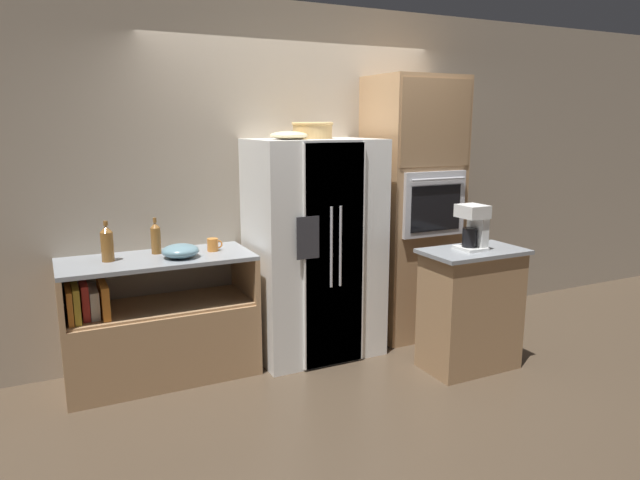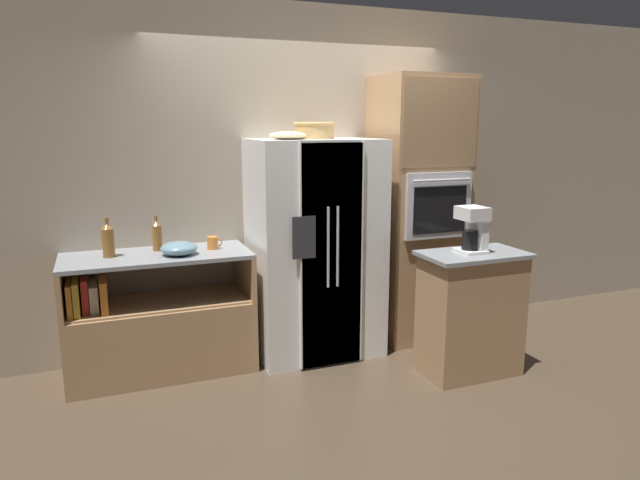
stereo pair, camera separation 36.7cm
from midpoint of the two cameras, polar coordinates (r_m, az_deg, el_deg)
The scene contains 13 objects.
ground_plane at distance 4.80m, azimuth 2.08°, elevation -11.13°, with size 20.00×20.00×0.00m, color #4C3D2D.
wall_back at distance 4.83m, azimuth 0.20°, elevation 6.24°, with size 12.00×0.06×2.80m.
counter_left at distance 4.45m, azimuth -13.58°, elevation -8.69°, with size 1.35×0.60×0.91m.
refrigerator at distance 4.56m, azimuth 1.83°, elevation -0.88°, with size 0.99×0.73×1.73m.
wall_oven at distance 5.00m, azimuth 11.84°, elevation 2.97°, with size 0.72×0.68×2.24m.
island_counter at distance 4.46m, azimuth 17.14°, elevation -7.02°, with size 0.77×0.45×0.93m.
wicker_basket at distance 4.52m, azimuth 1.78°, elevation 10.97°, with size 0.33×0.33×0.13m.
fruit_bowl at distance 4.30m, azimuth -0.75°, elevation 10.43°, with size 0.28×0.28×0.06m.
bottle_tall at distance 4.38m, azimuth -13.72°, elevation 0.46°, with size 0.07×0.07×0.27m.
bottle_short at distance 4.26m, azimuth -18.16°, elevation 0.02°, with size 0.09×0.09×0.28m.
mug at distance 4.37m, azimuth -8.32°, elevation -0.31°, with size 0.12×0.08×0.10m.
mixing_bowl at distance 4.22m, azimuth -11.54°, elevation -0.84°, with size 0.26×0.26×0.10m.
coffee_maker at distance 4.30m, azimuth 17.53°, elevation 1.19°, with size 0.18×0.20×0.34m.
Camera 2 is at (-1.60, -4.13, 1.86)m, focal length 32.00 mm.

